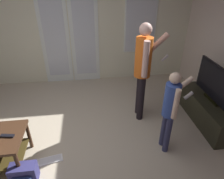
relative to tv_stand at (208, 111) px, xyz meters
name	(u,v)px	position (x,y,z in m)	size (l,w,h in m)	color
ground_plane	(58,155)	(-2.57, -0.44, -0.23)	(5.92, 4.82, 0.02)	#BAAD94
wall_back_with_doors	(63,27)	(-2.51, 1.93, 1.05)	(5.92, 0.09, 2.61)	#E9EACA
tv_stand	(208,111)	(0.00, 0.00, 0.00)	(0.49, 1.35, 0.43)	#2C2C1D
flat_screen_tv	(216,84)	(0.00, 0.00, 0.53)	(0.08, 1.05, 0.61)	black
person_adult	(143,65)	(-1.15, 0.31, 0.79)	(0.61, 0.46, 1.68)	black
person_child	(171,106)	(-0.97, -0.51, 0.54)	(0.48, 0.35, 1.26)	#36395F
backpack	(24,174)	(-2.93, -0.83, -0.09)	(0.33, 0.21, 0.26)	navy
loose_keyboard	(47,161)	(-2.71, -0.56, -0.21)	(0.46, 0.21, 0.02)	white
tv_remote_black	(7,136)	(-3.12, -0.53, 0.30)	(0.17, 0.05, 0.02)	black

